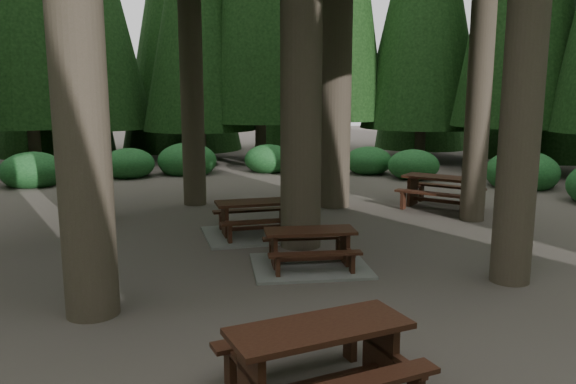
{
  "coord_description": "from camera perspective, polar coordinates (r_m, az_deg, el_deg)",
  "views": [
    {
      "loc": [
        -1.06,
        -11.1,
        3.23
      ],
      "look_at": [
        0.58,
        0.53,
        1.1
      ],
      "focal_mm": 35.0,
      "sensor_mm": 36.0,
      "label": 1
    }
  ],
  "objects": [
    {
      "name": "picnic_table_d",
      "position": [
        16.1,
        15.29,
        0.47
      ],
      "size": [
        2.63,
        2.6,
        0.89
      ],
      "rotation": [
        0.0,
        0.0,
        -0.73
      ],
      "color": "#371710",
      "rests_on": "ground"
    },
    {
      "name": "picnic_table_e",
      "position": [
        6.1,
        3.21,
        -15.78
      ],
      "size": [
        2.28,
        2.03,
        0.83
      ],
      "rotation": [
        0.0,
        0.0,
        0.29
      ],
      "color": "#371710",
      "rests_on": "ground"
    },
    {
      "name": "shrub_ring",
      "position": [
        12.31,
        0.43,
        -3.01
      ],
      "size": [
        23.86,
        24.64,
        1.49
      ],
      "color": "#1D5626",
      "rests_on": "ground"
    },
    {
      "name": "picnic_table_c",
      "position": [
        12.68,
        -3.13,
        -3.24
      ],
      "size": [
        2.56,
        2.21,
        0.79
      ],
      "rotation": [
        0.0,
        0.0,
        0.13
      ],
      "color": "gray",
      "rests_on": "ground"
    },
    {
      "name": "picnic_table_a",
      "position": [
        10.44,
        2.24,
        -6.4
      ],
      "size": [
        2.13,
        1.76,
        0.72
      ],
      "rotation": [
        0.0,
        0.0,
        -0.01
      ],
      "color": "gray",
      "rests_on": "ground"
    },
    {
      "name": "ground",
      "position": [
        11.61,
        -2.48,
        -5.89
      ],
      "size": [
        80.0,
        80.0,
        0.0
      ],
      "primitive_type": "plane",
      "color": "#4B433D",
      "rests_on": "ground"
    }
  ]
}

